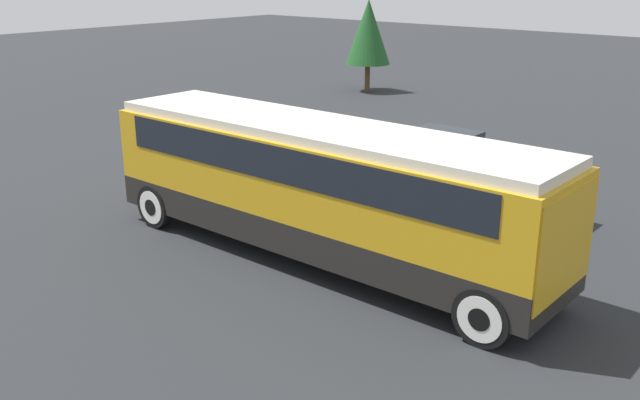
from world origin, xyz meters
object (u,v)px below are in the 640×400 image
(tour_bus, at_px, (323,180))
(parked_car_near, at_px, (291,145))
(parked_car_mid, at_px, (498,191))
(parked_car_far, at_px, (447,150))

(tour_bus, bearing_deg, parked_car_near, 137.73)
(tour_bus, height_order, parked_car_near, tour_bus)
(parked_car_mid, bearing_deg, tour_bus, -106.71)
(parked_car_mid, bearing_deg, parked_car_near, 179.66)
(parked_car_far, bearing_deg, tour_bus, -78.16)
(parked_car_mid, bearing_deg, parked_car_far, 137.85)
(parked_car_near, relative_size, parked_car_mid, 1.07)
(tour_bus, distance_m, parked_car_mid, 5.84)
(tour_bus, height_order, parked_car_mid, tour_bus)
(tour_bus, height_order, parked_car_far, tour_bus)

